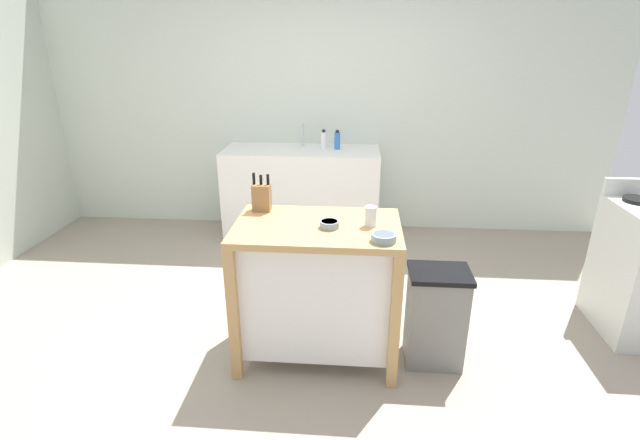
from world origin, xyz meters
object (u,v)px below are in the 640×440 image
(drinking_cup, at_px, (371,216))
(trash_bin, at_px, (436,317))
(kitchen_island, at_px, (317,283))
(bowl_stoneware_deep, at_px, (329,224))
(knife_block, at_px, (262,197))
(bottle_dish_soap, at_px, (337,140))
(bottle_spray_cleaner, at_px, (324,140))
(sink_faucet, at_px, (303,136))
(bowl_ceramic_wide, at_px, (384,237))

(drinking_cup, distance_m, trash_bin, 0.76)
(kitchen_island, xyz_separation_m, bowl_stoneware_deep, (0.07, -0.04, 0.41))
(knife_block, bearing_deg, trash_bin, -12.67)
(bottle_dish_soap, bearing_deg, bottle_spray_cleaner, 174.70)
(bowl_stoneware_deep, distance_m, bottle_spray_cleaner, 2.03)
(sink_faucet, bearing_deg, bottle_dish_soap, -14.60)
(sink_faucet, bearing_deg, drinking_cup, -73.02)
(knife_block, relative_size, bottle_dish_soap, 1.31)
(drinking_cup, relative_size, bottle_spray_cleaner, 0.64)
(bowl_ceramic_wide, bearing_deg, knife_block, 150.14)
(bowl_ceramic_wide, bearing_deg, bottle_dish_soap, 99.09)
(bowl_stoneware_deep, distance_m, sink_faucet, 2.14)
(kitchen_island, relative_size, bowl_stoneware_deep, 8.60)
(bowl_ceramic_wide, relative_size, sink_faucet, 0.62)
(knife_block, distance_m, bowl_ceramic_wide, 0.86)
(trash_bin, distance_m, sink_faucet, 2.44)
(trash_bin, bearing_deg, kitchen_island, 177.41)
(knife_block, xyz_separation_m, bottle_dish_soap, (0.39, 1.76, 0.00))
(kitchen_island, xyz_separation_m, bottle_spray_cleaner, (-0.11, 1.98, 0.48))
(bottle_spray_cleaner, bearing_deg, knife_block, -98.37)
(drinking_cup, height_order, sink_faucet, sink_faucet)
(trash_bin, bearing_deg, bowl_stoneware_deep, -179.24)
(kitchen_island, relative_size, sink_faucet, 4.43)
(knife_block, relative_size, bottle_spray_cleaner, 1.30)
(bowl_ceramic_wide, xyz_separation_m, trash_bin, (0.35, 0.18, -0.60))
(knife_block, relative_size, bowl_stoneware_deep, 2.14)
(kitchen_island, xyz_separation_m, trash_bin, (0.73, -0.03, -0.18))
(knife_block, relative_size, sink_faucet, 1.10)
(drinking_cup, xyz_separation_m, bottle_spray_cleaner, (-0.41, 1.98, 0.03))
(bowl_ceramic_wide, bearing_deg, kitchen_island, 150.39)
(sink_faucet, height_order, bottle_spray_cleaner, sink_faucet)
(drinking_cup, bearing_deg, bottle_dish_soap, 98.17)
(bottle_dish_soap, bearing_deg, drinking_cup, -81.83)
(trash_bin, bearing_deg, drinking_cup, 175.22)
(bowl_stoneware_deep, xyz_separation_m, bowl_ceramic_wide, (0.30, -0.17, 0.00))
(knife_block, distance_m, bottle_spray_cleaner, 1.79)
(trash_bin, distance_m, bottle_dish_soap, 2.22)
(bowl_stoneware_deep, height_order, bottle_spray_cleaner, bottle_spray_cleaner)
(knife_block, height_order, bowl_ceramic_wide, knife_block)
(bowl_ceramic_wide, height_order, bottle_spray_cleaner, bottle_spray_cleaner)
(kitchen_island, distance_m, bowl_ceramic_wide, 0.60)
(knife_block, bearing_deg, drinking_cup, -17.35)
(bowl_stoneware_deep, height_order, trash_bin, bowl_stoneware_deep)
(bottle_spray_cleaner, bearing_deg, kitchen_island, -86.91)
(kitchen_island, bearing_deg, drinking_cup, 0.40)
(knife_block, height_order, sink_faucet, knife_block)
(kitchen_island, bearing_deg, bottle_spray_cleaner, 93.09)
(drinking_cup, relative_size, sink_faucet, 0.54)
(kitchen_island, xyz_separation_m, drinking_cup, (0.31, 0.00, 0.45))
(drinking_cup, height_order, bottle_spray_cleaner, bottle_spray_cleaner)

